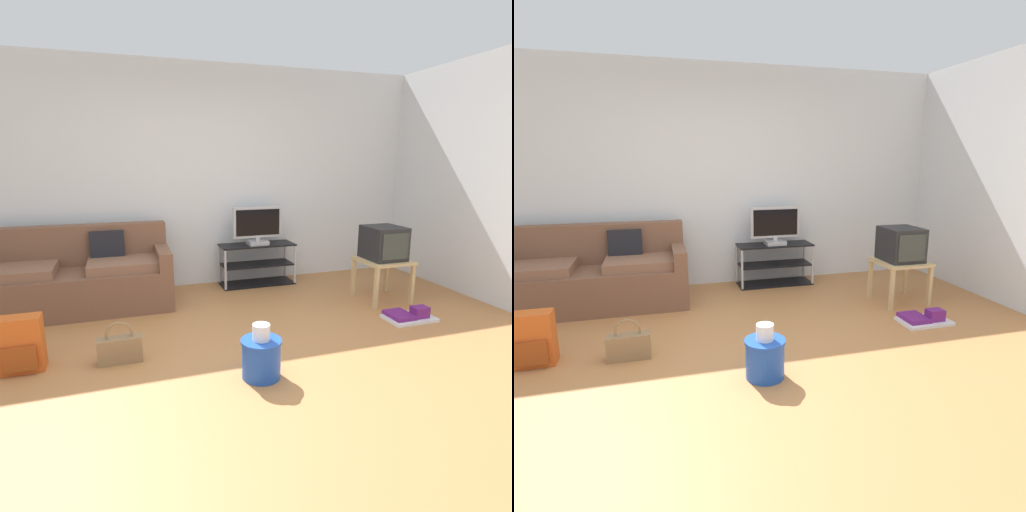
{
  "view_description": "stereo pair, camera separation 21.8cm",
  "coord_description": "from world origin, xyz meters",
  "views": [
    {
      "loc": [
        -0.85,
        -2.74,
        1.56
      ],
      "look_at": [
        0.49,
        1.29,
        0.58
      ],
      "focal_mm": 29.06,
      "sensor_mm": 36.0,
      "label": 1
    },
    {
      "loc": [
        -0.64,
        -2.8,
        1.56
      ],
      "look_at": [
        0.49,
        1.29,
        0.58
      ],
      "focal_mm": 29.06,
      "sensor_mm": 36.0,
      "label": 2
    }
  ],
  "objects": [
    {
      "name": "side_table",
      "position": [
        1.94,
        1.11,
        0.4
      ],
      "size": [
        0.52,
        0.52,
        0.48
      ],
      "color": "tan",
      "rests_on": "ground_plane"
    },
    {
      "name": "couch",
      "position": [
        -1.35,
        1.9,
        0.33
      ],
      "size": [
        1.99,
        0.81,
        0.87
      ],
      "color": "brown",
      "rests_on": "ground_plane"
    },
    {
      "name": "crt_tv",
      "position": [
        1.94,
        1.13,
        0.66
      ],
      "size": [
        0.39,
        0.44,
        0.37
      ],
      "color": "#232326",
      "rests_on": "side_table"
    },
    {
      "name": "wall_back",
      "position": [
        0.0,
        2.45,
        1.35
      ],
      "size": [
        9.0,
        0.1,
        2.7
      ],
      "primitive_type": "cube",
      "color": "silver",
      "rests_on": "ground_plane"
    },
    {
      "name": "wall_right",
      "position": [
        3.05,
        0.84,
        1.35
      ],
      "size": [
        0.1,
        3.6,
        2.7
      ],
      "primitive_type": "cube",
      "color": "silver",
      "rests_on": "ground_plane"
    },
    {
      "name": "handbag",
      "position": [
        -0.92,
        0.46,
        0.12
      ],
      "size": [
        0.34,
        0.12,
        0.34
      ],
      "rotation": [
        0.0,
        0.0,
        0.18
      ],
      "color": "olive",
      "rests_on": "ground_plane"
    },
    {
      "name": "floor_tray",
      "position": [
        1.85,
        0.49,
        0.04
      ],
      "size": [
        0.49,
        0.33,
        0.14
      ],
      "color": "silver",
      "rests_on": "ground_plane"
    },
    {
      "name": "cleaning_bucket",
      "position": [
        0.07,
        -0.11,
        0.17
      ],
      "size": [
        0.3,
        0.3,
        0.41
      ],
      "color": "blue",
      "rests_on": "ground_plane"
    },
    {
      "name": "ground_plane",
      "position": [
        0.0,
        0.0,
        -0.01
      ],
      "size": [
        9.0,
        9.8,
        0.02
      ],
      "primitive_type": "cube",
      "color": "#B27542"
    },
    {
      "name": "tv_stand",
      "position": [
        0.79,
        2.15,
        0.26
      ],
      "size": [
        0.95,
        0.37,
        0.53
      ],
      "color": "black",
      "rests_on": "ground_plane"
    },
    {
      "name": "backpack",
      "position": [
        -1.62,
        0.55,
        0.21
      ],
      "size": [
        0.31,
        0.24,
        0.43
      ],
      "rotation": [
        0.0,
        0.0,
        0.35
      ],
      "color": "#CC561E",
      "rests_on": "ground_plane"
    },
    {
      "name": "flat_tv",
      "position": [
        0.79,
        2.13,
        0.76
      ],
      "size": [
        0.63,
        0.22,
        0.47
      ],
      "color": "#B2B2B7",
      "rests_on": "tv_stand"
    }
  ]
}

